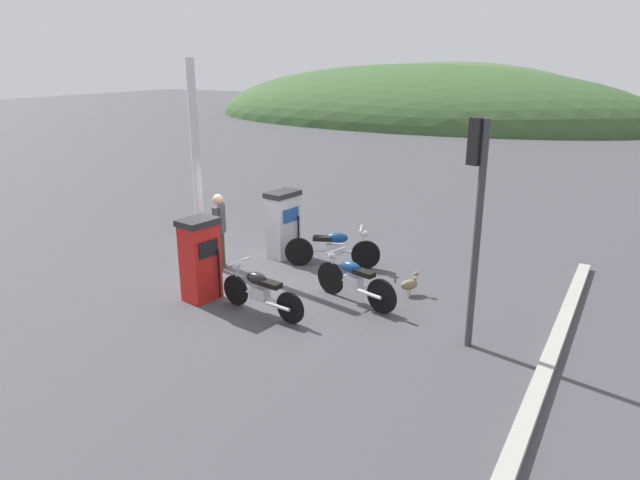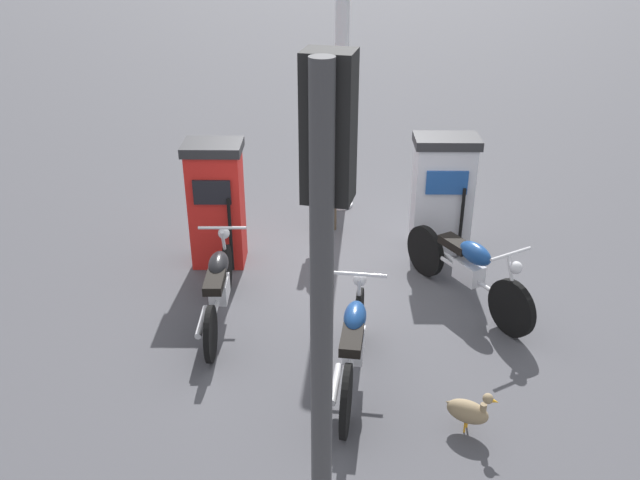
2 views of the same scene
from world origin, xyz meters
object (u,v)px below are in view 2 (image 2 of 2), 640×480
at_px(attendant_person, 326,165).
at_px(roadside_traffic_light, 325,289).
at_px(motorcycle_near_pump, 218,285).
at_px(fuel_pump_far, 443,194).
at_px(wandering_duck, 469,411).
at_px(motorcycle_extra, 353,343).
at_px(canopy_support_pole, 342,62).
at_px(fuel_pump_near, 217,204).
at_px(motorcycle_far_pump, 468,269).

bearing_deg(attendant_person, roadside_traffic_light, -7.95).
distance_m(motorcycle_near_pump, attendant_person, 2.72).
bearing_deg(fuel_pump_far, wandering_duck, -12.04).
bearing_deg(motorcycle_near_pump, fuel_pump_far, 115.50).
xyz_separation_m(motorcycle_extra, canopy_support_pole, (-4.35, 0.55, 1.76)).
relative_size(fuel_pump_near, motorcycle_extra, 0.85).
xyz_separation_m(motorcycle_far_pump, attendant_person, (-2.17, -1.39, 0.56)).
relative_size(attendant_person, roadside_traffic_light, 0.47).
distance_m(fuel_pump_near, fuel_pump_far, 3.00).
distance_m(motorcycle_far_pump, roadside_traffic_light, 4.81).
distance_m(attendant_person, canopy_support_pole, 1.54).
distance_m(wandering_duck, roadside_traffic_light, 3.22).
height_order(motorcycle_near_pump, canopy_support_pole, canopy_support_pole).
distance_m(motorcycle_extra, wandering_duck, 1.25).
height_order(fuel_pump_far, motorcycle_extra, fuel_pump_far).
height_order(fuel_pump_far, roadside_traffic_light, roadside_traffic_light).
height_order(motorcycle_far_pump, motorcycle_extra, motorcycle_extra).
height_order(motorcycle_near_pump, wandering_duck, motorcycle_near_pump).
xyz_separation_m(motorcycle_extra, attendant_person, (-3.48, 0.21, 0.54)).
bearing_deg(roadside_traffic_light, fuel_pump_far, 155.96).
relative_size(motorcycle_extra, wandering_duck, 4.10).
xyz_separation_m(motorcycle_far_pump, canopy_support_pole, (-3.04, -1.05, 1.78)).
bearing_deg(motorcycle_extra, motorcycle_near_pump, -134.84).
xyz_separation_m(fuel_pump_near, motorcycle_extra, (2.73, 1.32, -0.36)).
bearing_deg(motorcycle_extra, wandering_duck, 48.63).
bearing_deg(canopy_support_pole, wandering_duck, 4.14).
bearing_deg(roadside_traffic_light, canopy_support_pole, 170.26).
xyz_separation_m(motorcycle_near_pump, wandering_duck, (2.12, 2.24, -0.23)).
xyz_separation_m(motorcycle_far_pump, motorcycle_extra, (1.32, -1.60, 0.02)).
distance_m(attendant_person, wandering_duck, 4.43).
relative_size(wandering_duck, canopy_support_pole, 0.10).
relative_size(fuel_pump_near, motorcycle_far_pump, 0.80).
height_order(fuel_pump_near, motorcycle_near_pump, fuel_pump_near).
distance_m(fuel_pump_near, canopy_support_pole, 2.84).
bearing_deg(fuel_pump_far, motorcycle_extra, -31.55).
xyz_separation_m(motorcycle_near_pump, canopy_support_pole, (-3.05, 1.86, 1.78)).
relative_size(attendant_person, wandering_duck, 3.68).
bearing_deg(attendant_person, fuel_pump_near, -63.90).
bearing_deg(motorcycle_near_pump, wandering_duck, 46.55).
bearing_deg(motorcycle_extra, fuel_pump_near, -154.24).
height_order(motorcycle_extra, canopy_support_pole, canopy_support_pole).
xyz_separation_m(motorcycle_near_pump, attendant_person, (-2.18, 1.53, 0.56)).
distance_m(motorcycle_near_pump, canopy_support_pole, 3.99).
xyz_separation_m(motorcycle_near_pump, motorcycle_extra, (1.31, 1.31, 0.02)).
bearing_deg(fuel_pump_near, fuel_pump_far, 90.00).
relative_size(fuel_pump_far, attendant_person, 0.92).
bearing_deg(attendant_person, fuel_pump_far, 62.95).
distance_m(motorcycle_far_pump, wandering_duck, 2.25).
xyz_separation_m(motorcycle_near_pump, motorcycle_far_pump, (-0.01, 2.91, -0.00)).
xyz_separation_m(fuel_pump_near, motorcycle_near_pump, (1.43, 0.01, -0.38)).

